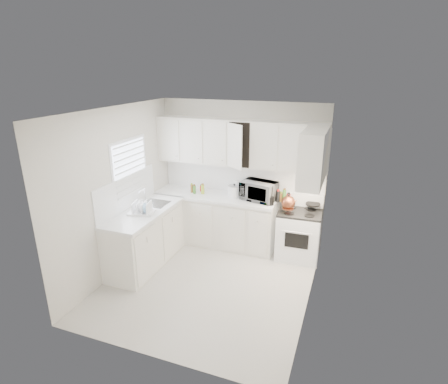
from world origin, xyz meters
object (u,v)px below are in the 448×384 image
at_px(microwave, 259,189).
at_px(dish_rack, 141,207).
at_px(rice_cooker, 234,190).
at_px(utensil_crock, 271,195).
at_px(tea_kettle, 288,202).
at_px(stove, 299,228).

relative_size(microwave, dish_rack, 1.51).
height_order(rice_cooker, utensil_crock, utensil_crock).
xyz_separation_m(tea_kettle, rice_cooker, (-1.01, 0.24, -0.00)).
bearing_deg(tea_kettle, dish_rack, -137.65).
bearing_deg(rice_cooker, dish_rack, -147.35).
bearing_deg(utensil_crock, rice_cooker, 165.75).
xyz_separation_m(microwave, utensil_crock, (0.26, -0.17, -0.03)).
relative_size(stove, utensil_crock, 3.23).
xyz_separation_m(tea_kettle, microwave, (-0.56, 0.23, 0.08)).
height_order(microwave, utensil_crock, microwave).
xyz_separation_m(tea_kettle, utensil_crock, (-0.30, 0.06, 0.05)).
bearing_deg(stove, rice_cooker, 173.73).
xyz_separation_m(stove, tea_kettle, (-0.18, -0.16, 0.52)).
distance_m(microwave, rice_cooker, 0.45).
height_order(tea_kettle, rice_cooker, tea_kettle).
distance_m(stove, dish_rack, 2.64).
bearing_deg(microwave, rice_cooker, -168.56).
relative_size(rice_cooker, utensil_crock, 0.70).
bearing_deg(tea_kettle, utensil_crock, -173.76).
bearing_deg(stove, utensil_crock, -170.74).
relative_size(microwave, utensil_crock, 1.74).
bearing_deg(utensil_crock, microwave, 146.14).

